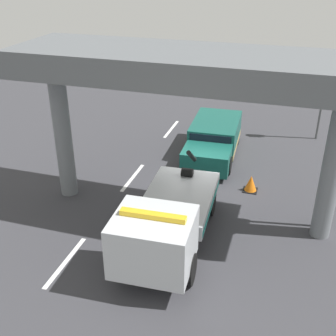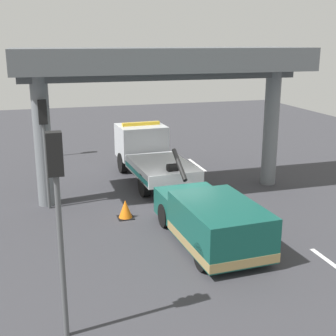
{
  "view_description": "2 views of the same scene",
  "coord_description": "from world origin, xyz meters",
  "px_view_note": "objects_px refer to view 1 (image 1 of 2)",
  "views": [
    {
      "loc": [
        15.31,
        3.41,
        9.01
      ],
      "look_at": [
        1.53,
        -0.82,
        1.55
      ],
      "focal_mm": 45.08,
      "sensor_mm": 36.0,
      "label": 1
    },
    {
      "loc": [
        -16.23,
        5.27,
        6.41
      ],
      "look_at": [
        0.03,
        0.44,
        1.69
      ],
      "focal_mm": 49.13,
      "sensor_mm": 36.0,
      "label": 2
    }
  ],
  "objects_px": {
    "traffic_light_near": "(327,77)",
    "traffic_light_far": "(332,149)",
    "traffic_cone_orange": "(251,184)",
    "towed_van_green": "(214,140)",
    "tow_truck_white": "(166,223)"
  },
  "relations": [
    {
      "from": "traffic_cone_orange",
      "to": "tow_truck_white",
      "type": "bearing_deg",
      "value": -23.82
    },
    {
      "from": "towed_van_green",
      "to": "traffic_light_near",
      "type": "height_order",
      "value": "traffic_light_near"
    },
    {
      "from": "towed_van_green",
      "to": "traffic_light_near",
      "type": "xyz_separation_m",
      "value": [
        -3.56,
        4.91,
        2.6
      ]
    },
    {
      "from": "towed_van_green",
      "to": "traffic_cone_orange",
      "type": "bearing_deg",
      "value": 36.28
    },
    {
      "from": "tow_truck_white",
      "to": "traffic_cone_orange",
      "type": "relative_size",
      "value": 10.49
    },
    {
      "from": "tow_truck_white",
      "to": "towed_van_green",
      "type": "bearing_deg",
      "value": -179.71
    },
    {
      "from": "traffic_light_near",
      "to": "traffic_light_far",
      "type": "relative_size",
      "value": 1.09
    },
    {
      "from": "traffic_light_near",
      "to": "traffic_cone_orange",
      "type": "relative_size",
      "value": 6.69
    },
    {
      "from": "tow_truck_white",
      "to": "towed_van_green",
      "type": "xyz_separation_m",
      "value": [
        -7.99,
        -0.04,
        -0.42
      ]
    },
    {
      "from": "traffic_cone_orange",
      "to": "traffic_light_near",
      "type": "bearing_deg",
      "value": 157.87
    },
    {
      "from": "towed_van_green",
      "to": "traffic_light_far",
      "type": "relative_size",
      "value": 1.24
    },
    {
      "from": "towed_van_green",
      "to": "traffic_light_near",
      "type": "distance_m",
      "value": 6.6
    },
    {
      "from": "tow_truck_white",
      "to": "traffic_cone_orange",
      "type": "distance_m",
      "value": 5.49
    },
    {
      "from": "tow_truck_white",
      "to": "traffic_light_far",
      "type": "distance_m",
      "value": 6.06
    },
    {
      "from": "traffic_light_near",
      "to": "towed_van_green",
      "type": "bearing_deg",
      "value": -54.06
    }
  ]
}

